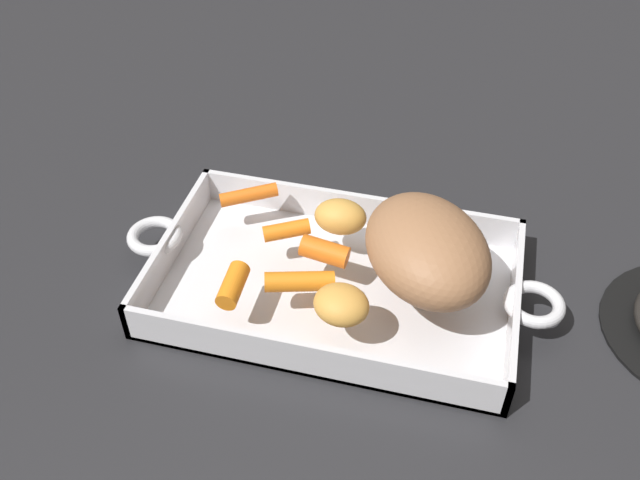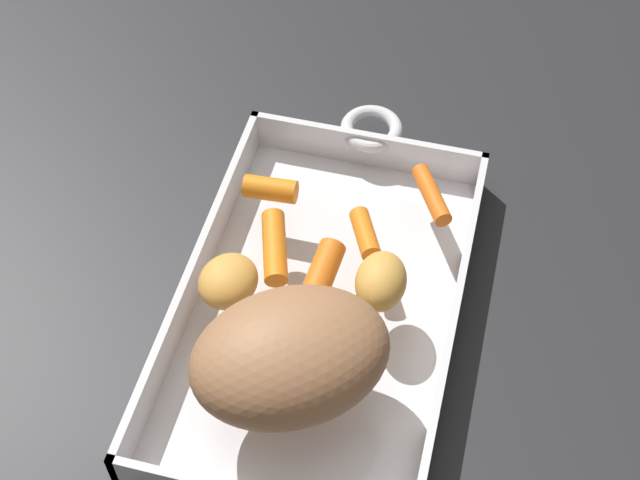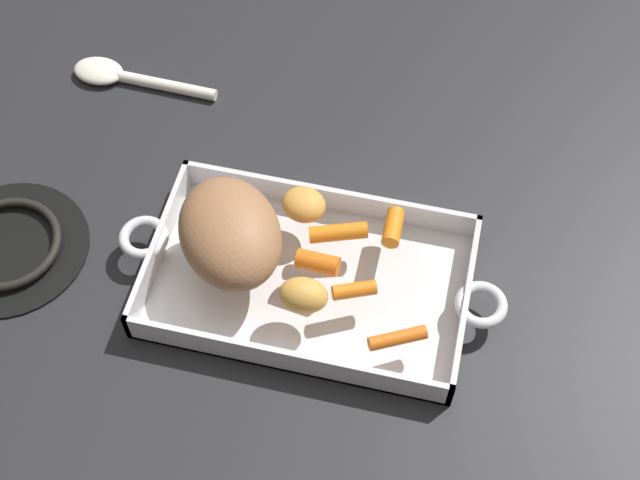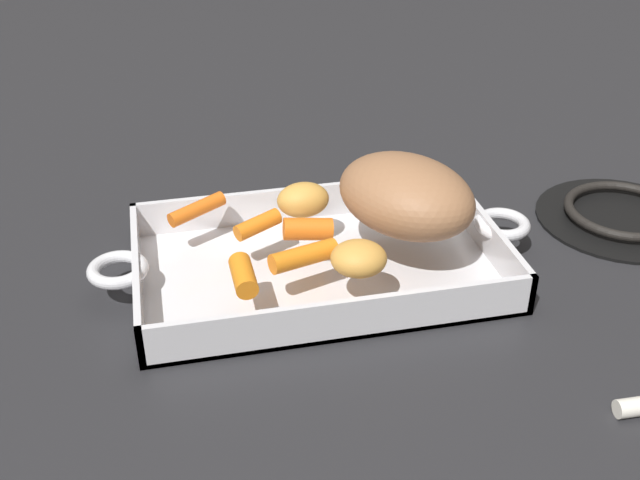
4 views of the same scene
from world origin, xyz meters
name	(u,v)px [view 2 (image 2 of 4)]	position (x,y,z in m)	size (l,w,h in m)	color
ground_plane	(320,318)	(0.00, 0.00, 0.00)	(2.37, 2.37, 0.00)	#232326
roasting_dish	(320,311)	(0.00, 0.00, 0.01)	(0.45, 0.22, 0.04)	silver
pork_roast	(290,356)	(-0.09, 0.00, 0.08)	(0.15, 0.11, 0.07)	#9A6945
baby_carrot_southwest	(320,269)	(0.01, 0.00, 0.05)	(0.02, 0.02, 0.05)	orange
baby_carrot_short	(275,247)	(0.02, 0.04, 0.05)	(0.02, 0.02, 0.07)	orange
baby_carrot_long	(270,189)	(0.08, 0.07, 0.05)	(0.02, 0.02, 0.05)	orange
baby_carrot_northwest	(431,195)	(0.11, -0.07, 0.05)	(0.02, 0.02, 0.06)	orange
baby_carrot_northeast	(365,234)	(0.06, -0.02, 0.05)	(0.02, 0.02, 0.05)	orange
potato_golden_large	(381,281)	(0.01, -0.05, 0.06)	(0.05, 0.04, 0.04)	gold
potato_whole	(228,281)	(-0.02, 0.07, 0.06)	(0.05, 0.05, 0.03)	gold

